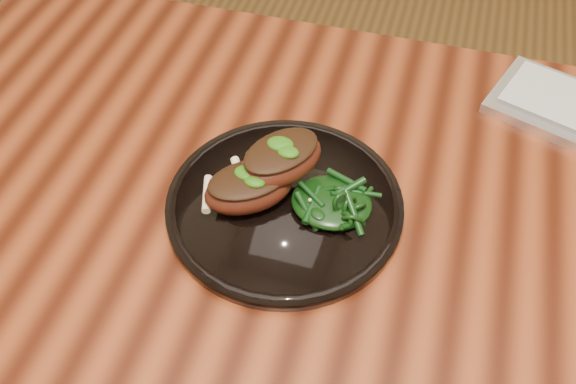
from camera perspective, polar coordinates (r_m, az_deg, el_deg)
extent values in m
cube|color=#351106|center=(0.85, 11.29, -3.95)|extent=(1.60, 0.80, 0.04)
cylinder|color=#3D190D|center=(1.54, -17.18, 3.50)|extent=(0.06, 0.06, 0.71)
cylinder|color=black|center=(0.83, -0.30, -1.19)|extent=(0.31, 0.31, 0.02)
torus|color=black|center=(0.83, -0.30, -1.09)|extent=(0.31, 0.31, 0.02)
cylinder|color=black|center=(0.83, -0.30, -0.95)|extent=(0.20, 0.20, 0.00)
ellipsoid|color=#48190D|center=(0.81, -3.50, 0.29)|extent=(0.14, 0.13, 0.04)
ellipsoid|color=black|center=(0.80, -3.56, 1.13)|extent=(0.12, 0.11, 0.01)
cylinder|color=beige|center=(0.82, -7.19, -0.19)|extent=(0.03, 0.06, 0.01)
ellipsoid|color=#174E08|center=(0.80, -3.59, 1.45)|extent=(0.03, 0.02, 0.01)
ellipsoid|color=#48190D|center=(0.82, -0.61, 2.81)|extent=(0.13, 0.14, 0.05)
ellipsoid|color=black|center=(0.81, -0.62, 3.71)|extent=(0.12, 0.13, 0.01)
cylinder|color=beige|center=(0.82, -4.26, 1.52)|extent=(0.04, 0.05, 0.01)
ellipsoid|color=#174E08|center=(0.80, -0.63, 4.05)|extent=(0.03, 0.03, 0.01)
ellipsoid|color=#174E08|center=(0.88, -1.54, 2.99)|extent=(0.07, 0.05, 0.00)
ellipsoid|color=black|center=(0.81, 3.89, -0.90)|extent=(0.10, 0.09, 0.02)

